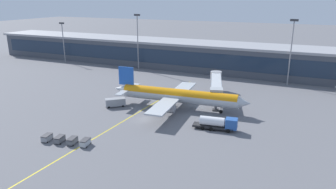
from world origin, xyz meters
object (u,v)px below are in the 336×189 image
fuel_tanker (218,123)px  lavatory_truck (116,102)px  baggage_cart_1 (59,139)px  baggage_cart_0 (47,138)px  main_airliner (178,96)px  baggage_cart_2 (72,141)px  baggage_cart_3 (85,142)px

fuel_tanker → lavatory_truck: bearing=172.4°
lavatory_truck → baggage_cart_1: size_ratio=2.05×
lavatory_truck → baggage_cart_1: (2.11, -25.90, -0.64)m
baggage_cart_0 → main_airliner: bearing=60.4°
lavatory_truck → baggage_cart_1: 26.00m
main_airliner → baggage_cart_2: size_ratio=14.45×
lavatory_truck → baggage_cart_0: (-1.05, -26.44, -0.64)m
baggage_cart_0 → baggage_cart_2: bearing=9.7°
baggage_cart_0 → baggage_cart_2: same height
baggage_cart_0 → baggage_cart_1: size_ratio=1.00×
baggage_cart_0 → baggage_cart_2: 6.40m
baggage_cart_1 → baggage_cart_0: bearing=-170.3°
lavatory_truck → baggage_cart_2: size_ratio=2.05×
fuel_tanker → lavatory_truck: 32.74m
fuel_tanker → baggage_cart_2: (-27.19, -21.01, -0.96)m
baggage_cart_0 → baggage_cart_1: (3.15, 0.54, 0.00)m
baggage_cart_1 → baggage_cart_2: (3.15, 0.54, 0.00)m
lavatory_truck → baggage_cart_2: lavatory_truck is taller
lavatory_truck → baggage_cart_0: size_ratio=2.05×
main_airliner → baggage_cart_1: 35.61m
lavatory_truck → baggage_cart_3: (8.42, -24.83, -0.64)m
baggage_cart_1 → baggage_cart_2: 3.20m
main_airliner → baggage_cart_2: main_airliner is taller
main_airliner → fuel_tanker: (15.03, -10.45, -2.15)m
baggage_cart_0 → fuel_tanker: bearing=33.4°
main_airliner → baggage_cart_1: size_ratio=14.45×
baggage_cart_0 → baggage_cart_3: size_ratio=1.00×
main_airliner → baggage_cart_2: bearing=-111.1°
baggage_cart_2 → baggage_cart_3: size_ratio=1.00×
fuel_tanker → baggage_cart_2: fuel_tanker is taller
baggage_cart_1 → baggage_cart_3: 6.40m
fuel_tanker → baggage_cart_3: fuel_tanker is taller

